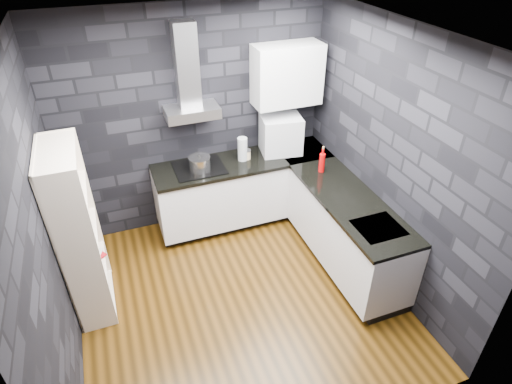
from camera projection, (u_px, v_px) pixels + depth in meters
ground at (240, 298)px, 4.56m from camera, size 3.20×3.20×0.00m
ceiling at (232, 37)px, 3.06m from camera, size 3.20×3.20×0.00m
wall_back at (194, 122)px, 5.07m from camera, size 3.20×0.05×2.70m
wall_front at (323, 336)px, 2.55m from camera, size 3.20×0.05×2.70m
wall_left at (40, 234)px, 3.34m from camera, size 0.05×3.20×2.70m
wall_right at (391, 162)px, 4.28m from camera, size 0.05×3.20×2.70m
toekick_back at (243, 214)px, 5.72m from camera, size 2.18×0.50×0.10m
toekick_right at (346, 258)px, 5.00m from camera, size 0.50×1.78×0.10m
counter_back_cab at (244, 189)px, 5.45m from camera, size 2.20×0.60×0.76m
counter_right_cab at (347, 230)px, 4.75m from camera, size 0.60×1.80×0.76m
counter_back_top at (243, 162)px, 5.22m from camera, size 2.20×0.62×0.04m
counter_right_top at (351, 201)px, 4.53m from camera, size 0.62×1.80×0.04m
counter_corner_top at (302, 151)px, 5.46m from camera, size 0.62×0.62×0.04m
hood_body at (192, 112)px, 4.79m from camera, size 0.60×0.34×0.12m
hood_chimney at (186, 65)px, 4.56m from camera, size 0.24×0.20×0.90m
upper_cabinet at (287, 75)px, 4.96m from camera, size 0.80×0.35×0.70m
cooktop at (199, 168)px, 5.05m from camera, size 0.58×0.50×0.01m
sink_rim at (379, 228)px, 4.13m from camera, size 0.44×0.40×0.01m
pot at (200, 164)px, 4.98m from camera, size 0.28×0.28×0.14m
glass_vase at (242, 149)px, 5.15m from camera, size 0.15×0.15×0.29m
storage_jar at (247, 155)px, 5.22m from camera, size 0.11×0.11×0.11m
utensil_crock at (270, 149)px, 5.31m from camera, size 0.11×0.11×0.13m
appliance_garage at (281, 135)px, 5.28m from camera, size 0.53×0.44×0.48m
red_bottle at (322, 163)px, 4.94m from camera, size 0.08×0.08×0.23m
bookshelf at (79, 234)px, 4.04m from camera, size 0.47×0.85×1.80m
fruit_bowl at (78, 239)px, 3.93m from camera, size 0.31×0.31×0.06m
book_red at (86, 252)px, 4.32m from camera, size 0.15×0.10×0.22m
book_second at (82, 248)px, 4.34m from camera, size 0.17×0.07×0.23m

